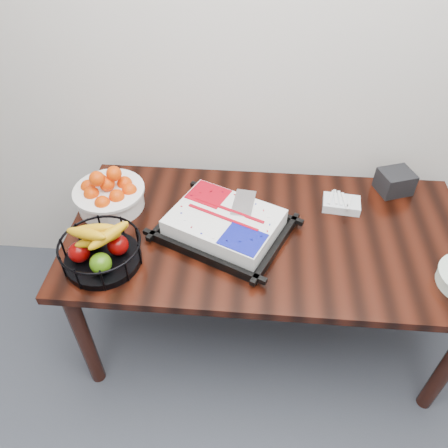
# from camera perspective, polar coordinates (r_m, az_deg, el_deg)

# --- Properties ---
(table) EXTENTS (1.80, 0.90, 0.75)m
(table) POSITION_cam_1_polar(r_m,az_deg,el_deg) (2.04, 5.66, -2.74)
(table) COLOR black
(table) RESTS_ON ground
(cake_tray) EXTENTS (0.64, 0.59, 0.11)m
(cake_tray) POSITION_cam_1_polar(r_m,az_deg,el_deg) (1.93, 0.08, -0.06)
(cake_tray) COLOR black
(cake_tray) RESTS_ON table
(tangerine_bowl) EXTENTS (0.33, 0.33, 0.21)m
(tangerine_bowl) POSITION_cam_1_polar(r_m,az_deg,el_deg) (2.11, -14.80, 4.18)
(tangerine_bowl) COLOR white
(tangerine_bowl) RESTS_ON table
(fruit_basket) EXTENTS (0.34, 0.34, 0.18)m
(fruit_basket) POSITION_cam_1_polar(r_m,az_deg,el_deg) (1.85, -15.79, -3.24)
(fruit_basket) COLOR black
(fruit_basket) RESTS_ON table
(fork_bag) EXTENTS (0.18, 0.13, 0.05)m
(fork_bag) POSITION_cam_1_polar(r_m,az_deg,el_deg) (2.15, 15.07, 2.59)
(fork_bag) COLOR silver
(fork_bag) RESTS_ON table
(napkin_box) EXTENTS (0.19, 0.18, 0.11)m
(napkin_box) POSITION_cam_1_polar(r_m,az_deg,el_deg) (2.31, 21.41, 5.18)
(napkin_box) COLOR black
(napkin_box) RESTS_ON table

